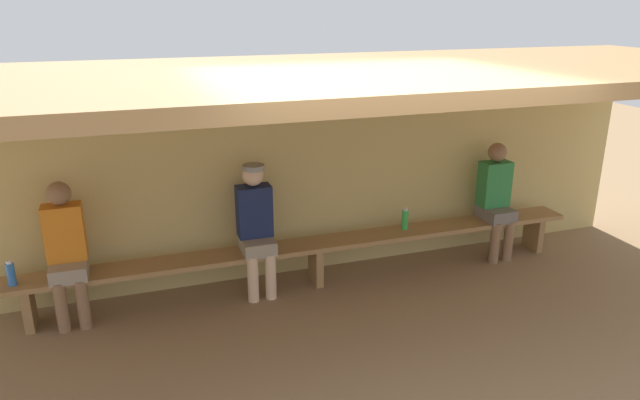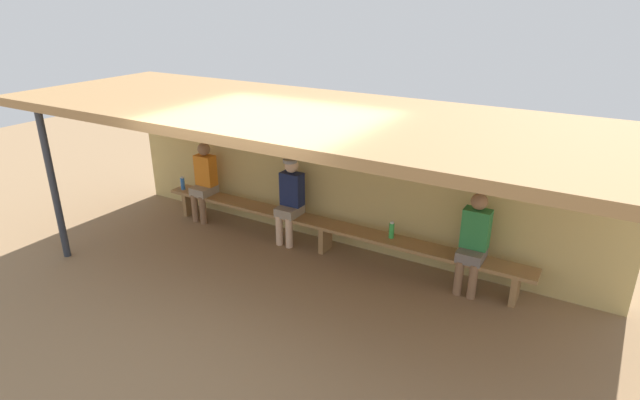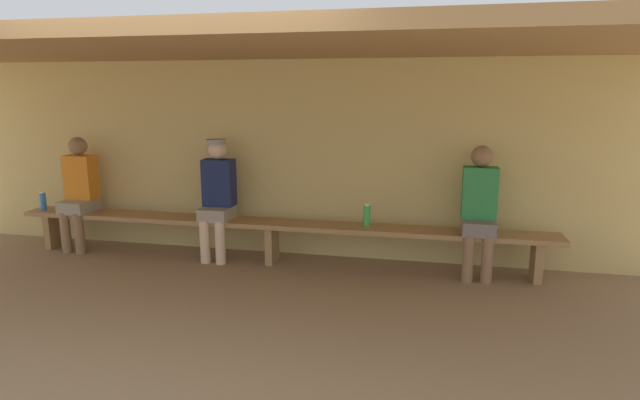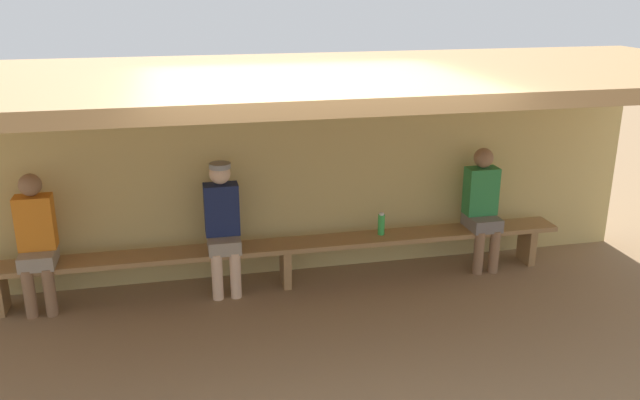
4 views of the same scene
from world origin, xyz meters
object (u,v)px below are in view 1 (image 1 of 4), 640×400
Objects in this scene: player_with_sunglasses at (66,248)px; water_bottle_orange at (11,274)px; player_middle at (496,196)px; water_bottle_clear at (405,219)px; player_rightmost at (256,224)px; bench at (316,249)px.

water_bottle_orange is at bearing -174.31° from player_with_sunglasses.
player_with_sunglasses is at bearing 180.00° from player_middle.
player_middle is at bearing -1.65° from water_bottle_clear.
water_bottle_clear is (1.66, 0.03, -0.17)m from player_rightmost.
water_bottle_clear reaches higher than bench.
bench is at bearing -178.04° from water_bottle_clear.
bench is 4.49× the size of player_middle.
water_bottle_clear is at bearing 1.96° from bench.
player_with_sunglasses is at bearing -179.98° from player_rightmost.
player_middle reaches higher than water_bottle_clear.
player_middle is at bearing 0.00° from player_with_sunglasses.
player_rightmost reaches higher than player_with_sunglasses.
player_rightmost is (-2.79, 0.00, 0.02)m from player_middle.
player_with_sunglasses is 5.50× the size of water_bottle_clear.
water_bottle_orange is (-2.21, -0.05, -0.18)m from player_rightmost.
player_rightmost is (-0.62, 0.00, 0.36)m from bench.
bench is 4.49× the size of player_with_sunglasses.
player_rightmost reaches higher than water_bottle_clear.
player_with_sunglasses is at bearing -179.45° from water_bottle_clear.
water_bottle_orange is at bearing -179.47° from player_middle.
player_middle and player_with_sunglasses have the same top height.
player_middle is (2.17, 0.00, 0.34)m from bench.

